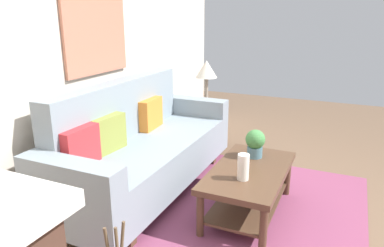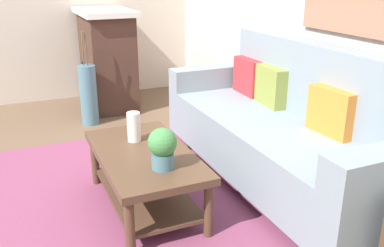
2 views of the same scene
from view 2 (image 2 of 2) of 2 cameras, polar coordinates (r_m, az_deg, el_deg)
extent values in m
plane|color=brown|center=(3.09, -16.90, -11.77)|extent=(9.80, 9.80, 0.00)
cube|color=beige|center=(3.56, 18.89, 15.22)|extent=(5.80, 0.10, 2.70)
cube|color=#843D5B|center=(3.16, -7.79, -10.14)|extent=(2.63, 1.85, 0.01)
cube|color=gray|center=(3.30, 11.04, -2.91)|extent=(1.93, 0.84, 0.40)
cube|color=gray|center=(3.34, 16.15, 5.63)|extent=(1.93, 0.20, 0.56)
cube|color=gray|center=(4.13, 2.85, 3.62)|extent=(0.20, 0.84, 0.60)
cube|color=#513826|center=(4.08, 4.00, -1.97)|extent=(0.08, 0.74, 0.12)
cube|color=#513826|center=(2.84, 20.75, -13.91)|extent=(0.08, 0.74, 0.12)
cube|color=red|center=(3.87, 7.63, 6.33)|extent=(0.36, 0.13, 0.32)
cube|color=olive|center=(3.57, 10.64, 5.01)|extent=(0.37, 0.15, 0.32)
cube|color=orange|center=(3.02, 18.35, 1.55)|extent=(0.37, 0.14, 0.32)
cube|color=#513826|center=(2.88, -6.46, -4.28)|extent=(1.10, 0.60, 0.05)
cube|color=#513826|center=(3.01, -6.25, -9.22)|extent=(0.98, 0.50, 0.02)
cylinder|color=#513826|center=(3.36, -12.94, -5.08)|extent=(0.06, 0.06, 0.38)
cylinder|color=#513826|center=(2.52, -8.39, -13.92)|extent=(0.06, 0.06, 0.38)
cylinder|color=#513826|center=(3.47, -4.82, -3.78)|extent=(0.06, 0.06, 0.38)
cylinder|color=#513826|center=(2.66, 2.24, -11.64)|extent=(0.06, 0.06, 0.38)
cylinder|color=white|center=(3.03, -7.86, -0.44)|extent=(0.09, 0.09, 0.21)
cylinder|color=slate|center=(2.62, -3.96, -5.02)|extent=(0.14, 0.14, 0.10)
sphere|color=#428343|center=(2.57, -4.03, -2.55)|extent=(0.18, 0.18, 0.18)
cube|color=#472D23|center=(5.22, -11.33, 8.20)|extent=(0.90, 0.50, 1.10)
cube|color=black|center=(5.23, -13.88, 5.21)|extent=(0.52, 0.02, 0.44)
cube|color=silver|center=(5.13, -11.78, 14.54)|extent=(1.02, 0.58, 0.06)
cylinder|color=slate|center=(4.66, -13.78, 3.73)|extent=(0.18, 0.18, 0.65)
cylinder|color=brown|center=(4.53, -14.26, 9.78)|extent=(0.04, 0.04, 0.36)
cylinder|color=brown|center=(4.56, -14.11, 9.86)|extent=(0.04, 0.02, 0.36)
cylinder|color=brown|center=(4.56, -14.55, 9.81)|extent=(0.01, 0.02, 0.36)
camera|label=1|loc=(5.30, -24.71, 19.60)|focal=33.65mm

